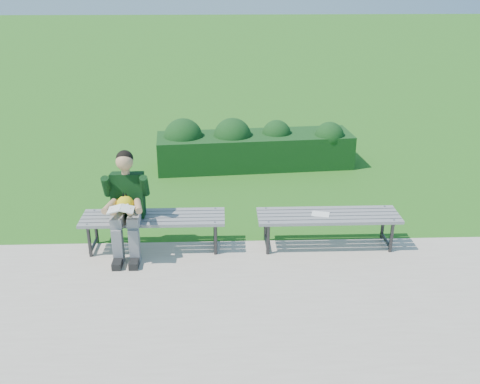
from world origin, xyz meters
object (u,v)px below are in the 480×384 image
Objects in this scene: seated_boy at (126,202)px; bench_right at (328,218)px; hedge at (249,146)px; bench_left at (153,220)px; paper_sheet at (321,214)px.

bench_right is at bearing 1.67° from seated_boy.
hedge is 3.42m from bench_left.
seated_boy reaches higher than hedge.
paper_sheet is (2.42, 0.07, -0.24)m from seated_boy.
bench_left is 0.43m from seated_boy.
bench_left is at bearing -113.67° from hedge.
seated_boy is (-0.30, -0.09, 0.30)m from bench_left.
bench_right is 1.37× the size of seated_boy.
seated_boy reaches higher than bench_right.
bench_left is at bearing 16.98° from seated_boy.
bench_right reaches higher than paper_sheet.
paper_sheet is (0.75, -3.15, 0.08)m from hedge.
paper_sheet is (2.12, -0.02, 0.06)m from bench_left.
paper_sheet is at bearing -0.49° from bench_left.
seated_boy reaches higher than paper_sheet.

